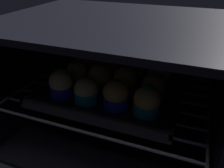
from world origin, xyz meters
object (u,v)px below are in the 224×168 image
(muffin_row1_col3, at_px, (153,88))
(muffin_row1_col2, at_px, (125,81))
(muffin_row1_col0, at_px, (77,73))
(baking_tray, at_px, (112,91))
(muffin_row2_col1, at_px, (110,67))
(muffin_row0_col2, at_px, (116,95))
(muffin_row0_col3, at_px, (147,101))
(muffin_row0_col1, at_px, (86,91))
(muffin_row2_col3, at_px, (159,74))
(muffin_row0_col0, at_px, (61,84))
(muffin_row2_col0, at_px, (87,62))
(muffin_row1_col1, at_px, (100,77))
(muffin_row2_col2, at_px, (134,71))

(muffin_row1_col3, bearing_deg, muffin_row1_col2, 177.30)
(muffin_row1_col0, relative_size, muffin_row1_col3, 0.94)
(baking_tray, xyz_separation_m, muffin_row1_col2, (0.04, 0.00, 0.04))
(muffin_row1_col3, distance_m, muffin_row2_col1, 0.18)
(muffin_row0_col2, xyz_separation_m, muffin_row1_col2, (-0.00, 0.08, 0.00))
(muffin_row0_col2, xyz_separation_m, muffin_row0_col3, (0.08, -0.00, 0.00))
(baking_tray, height_order, muffin_row0_col2, muffin_row0_col2)
(muffin_row0_col1, distance_m, muffin_row2_col3, 0.23)
(muffin_row0_col0, bearing_deg, muffin_row2_col1, 64.46)
(muffin_row2_col0, height_order, muffin_row2_col1, muffin_row2_col0)
(muffin_row0_col1, distance_m, muffin_row1_col2, 0.12)
(muffin_row1_col2, height_order, muffin_row2_col3, muffin_row2_col3)
(muffin_row0_col0, xyz_separation_m, muffin_row1_col0, (0.00, 0.08, -0.00))
(muffin_row0_col3, relative_size, muffin_row1_col3, 1.08)
(muffin_row1_col2, relative_size, muffin_row1_col3, 1.03)
(muffin_row1_col2, relative_size, muffin_row2_col3, 0.98)
(muffin_row0_col3, height_order, muffin_row1_col1, muffin_row0_col3)
(muffin_row1_col1, bearing_deg, muffin_row1_col2, -1.13)
(muffin_row1_col3, bearing_deg, muffin_row2_col1, 152.55)
(muffin_row0_col3, xyz_separation_m, muffin_row1_col1, (-0.16, 0.08, -0.00))
(muffin_row1_col1, height_order, muffin_row2_col3, muffin_row2_col3)
(muffin_row1_col1, distance_m, muffin_row2_col2, 0.11)
(baking_tray, relative_size, muffin_row1_col0, 5.57)
(muffin_row2_col0, distance_m, muffin_row2_col3, 0.24)
(muffin_row1_col3, bearing_deg, baking_tray, 179.16)
(baking_tray, bearing_deg, muffin_row0_col1, -116.79)
(baking_tray, bearing_deg, muffin_row0_col3, -32.89)
(muffin_row0_col2, bearing_deg, muffin_row1_col3, 44.33)
(muffin_row0_col1, distance_m, muffin_row2_col0, 0.18)
(muffin_row2_col0, bearing_deg, muffin_row1_col0, -87.01)
(baking_tray, bearing_deg, muffin_row0_col0, -145.90)
(muffin_row1_col0, height_order, muffin_row2_col0, muffin_row2_col0)
(muffin_row0_col2, relative_size, muffin_row1_col3, 1.00)
(muffin_row2_col0, relative_size, muffin_row2_col3, 1.04)
(muffin_row0_col3, bearing_deg, muffin_row0_col1, -178.94)
(baking_tray, xyz_separation_m, muffin_row2_col1, (-0.04, 0.08, 0.04))
(muffin_row0_col0, distance_m, muffin_row0_col3, 0.24)
(baking_tray, relative_size, muffin_row2_col0, 4.78)
(muffin_row0_col1, height_order, muffin_row1_col3, muffin_row1_col3)
(muffin_row0_col3, relative_size, muffin_row2_col3, 1.02)
(muffin_row0_col2, bearing_deg, muffin_row0_col1, -177.76)
(muffin_row0_col2, bearing_deg, muffin_row0_col0, -179.53)
(muffin_row1_col0, distance_m, muffin_row1_col1, 0.08)
(muffin_row0_col1, xyz_separation_m, muffin_row1_col3, (0.16, 0.08, 0.00))
(muffin_row1_col0, bearing_deg, muffin_row0_col1, -48.56)
(muffin_row1_col2, distance_m, muffin_row2_col0, 0.18)
(muffin_row0_col0, height_order, muffin_row2_col0, muffin_row2_col0)
(muffin_row0_col2, bearing_deg, muffin_row1_col0, 152.73)
(muffin_row0_col3, bearing_deg, muffin_row2_col1, 135.35)
(muffin_row1_col0, bearing_deg, muffin_row0_col0, -91.61)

